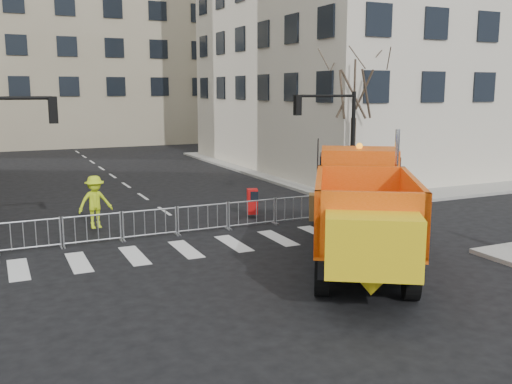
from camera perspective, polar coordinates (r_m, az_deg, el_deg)
name	(u,v)px	position (r m, az deg, el deg)	size (l,w,h in m)	color
ground	(289,295)	(15.63, 3.27, -10.28)	(120.00, 120.00, 0.00)	black
sidewalk_back	(189,226)	(23.13, -6.75, -3.37)	(64.00, 5.00, 0.15)	gray
building_far	(55,27)	(65.59, -19.49, 15.31)	(30.00, 18.00, 24.00)	tan
traffic_light_right	(353,149)	(27.35, 9.63, 4.22)	(0.18, 0.18, 5.40)	black
crowd_barriers	(177,221)	(21.96, -7.90, -2.85)	(12.60, 0.60, 1.10)	#9EA0A5
street_tree	(353,126)	(28.49, 9.72, 6.57)	(3.00, 3.00, 7.50)	#382B21
plow_truck	(362,209)	(17.77, 10.55, -1.65)	(8.20, 10.73, 4.21)	black
cop_a	(347,205)	(23.62, 9.09, -1.28)	(0.60, 0.40, 1.66)	black
cop_b	(359,201)	(24.54, 10.26, -0.88)	(0.81, 0.63, 1.66)	black
cop_c	(346,201)	(24.38, 9.01, -0.89)	(0.98, 0.41, 1.68)	black
worker	(95,202)	(22.95, -15.79, -0.97)	(1.33, 0.77, 2.06)	#CDED1B
newspaper_box	(252,201)	(24.71, -0.37, -0.95)	(0.45, 0.40, 1.10)	#BA0E0E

